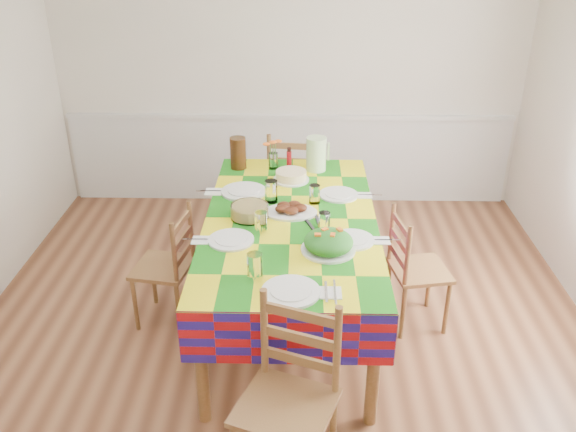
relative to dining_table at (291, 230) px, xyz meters
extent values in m
cube|color=brown|center=(-0.05, -0.39, -0.77)|extent=(4.50, 5.00, 0.04)
cube|color=silver|center=(-0.05, 2.13, 0.60)|extent=(4.50, 0.04, 2.70)
cube|color=silver|center=(-0.05, 2.08, 0.15)|extent=(4.41, 0.06, 0.04)
cube|color=silver|center=(-0.05, 2.10, -0.30)|extent=(4.41, 0.03, 0.90)
cylinder|color=brown|center=(-0.49, -0.99, -0.35)|extent=(0.08, 0.08, 0.80)
cylinder|color=brown|center=(0.49, -0.99, -0.35)|extent=(0.08, 0.08, 0.80)
cylinder|color=brown|center=(-0.49, 0.99, -0.35)|extent=(0.08, 0.08, 0.80)
cylinder|color=brown|center=(0.49, 0.99, -0.35)|extent=(0.08, 0.08, 0.80)
cube|color=brown|center=(0.00, 0.00, 0.07)|extent=(1.12, 2.12, 0.04)
cube|color=#AC0E12|center=(0.00, 0.00, 0.09)|extent=(1.16, 2.17, 0.01)
cube|color=#AC0E12|center=(-0.58, 0.00, -0.08)|extent=(0.01, 2.17, 0.34)
cube|color=#AC0E12|center=(0.58, 0.00, -0.08)|extent=(0.01, 2.17, 0.34)
cube|color=#AC0E12|center=(0.00, -1.08, -0.08)|extent=(1.16, 0.01, 0.34)
cube|color=#AC0E12|center=(0.00, 1.08, -0.08)|extent=(1.16, 0.01, 0.34)
cylinder|color=white|center=(0.02, -0.90, 0.10)|extent=(0.33, 0.33, 0.02)
cylinder|color=white|center=(0.02, -0.90, 0.12)|extent=(0.23, 0.23, 0.01)
cylinder|color=white|center=(-0.19, -0.76, 0.17)|extent=(0.09, 0.09, 0.16)
cube|color=white|center=(0.24, -0.90, 0.10)|extent=(0.12, 0.12, 0.01)
cube|color=silver|center=(0.21, -0.90, 0.11)|extent=(0.01, 0.21, 0.00)
cube|color=silver|center=(0.26, -0.90, 0.11)|extent=(0.01, 0.24, 0.00)
cylinder|color=white|center=(-0.37, -0.33, 0.10)|extent=(0.29, 0.29, 0.02)
cylinder|color=white|center=(-0.37, -0.33, 0.11)|extent=(0.21, 0.21, 0.01)
cylinder|color=white|center=(-0.19, -0.20, 0.17)|extent=(0.08, 0.08, 0.14)
cube|color=white|center=(-0.57, -0.33, 0.10)|extent=(0.11, 0.11, 0.01)
cube|color=silver|center=(-0.59, -0.33, 0.10)|extent=(0.18, 0.01, 0.00)
cube|color=silver|center=(-0.55, -0.33, 0.10)|extent=(0.22, 0.01, 0.00)
cylinder|color=white|center=(-0.36, 0.41, 0.10)|extent=(0.34, 0.34, 0.02)
cylinder|color=white|center=(-0.36, 0.41, 0.12)|extent=(0.24, 0.24, 0.01)
cylinder|color=white|center=(-0.14, 0.26, 0.18)|extent=(0.09, 0.09, 0.16)
cube|color=white|center=(-0.58, 0.41, 0.10)|extent=(0.12, 0.12, 0.01)
cube|color=silver|center=(-0.61, 0.41, 0.11)|extent=(0.21, 0.01, 0.00)
cube|color=silver|center=(-0.56, 0.41, 0.11)|extent=(0.25, 0.01, 0.00)
cylinder|color=white|center=(0.40, -0.31, 0.10)|extent=(0.28, 0.28, 0.01)
cylinder|color=white|center=(0.40, -0.31, 0.11)|extent=(0.20, 0.20, 0.01)
cylinder|color=white|center=(0.22, -0.18, 0.16)|extent=(0.08, 0.08, 0.13)
cube|color=white|center=(0.58, -0.31, 0.10)|extent=(0.10, 0.10, 0.01)
cube|color=silver|center=(0.56, -0.31, 0.10)|extent=(0.18, 0.01, 0.00)
cube|color=silver|center=(0.60, -0.31, 0.10)|extent=(0.21, 0.01, 0.00)
cylinder|color=white|center=(0.35, 0.37, 0.10)|extent=(0.29, 0.29, 0.01)
cylinder|color=white|center=(0.35, 0.37, 0.11)|extent=(0.20, 0.20, 0.01)
cylinder|color=white|center=(0.16, 0.24, 0.16)|extent=(0.08, 0.08, 0.14)
cube|color=white|center=(0.54, 0.37, 0.10)|extent=(0.11, 0.11, 0.01)
cube|color=silver|center=(0.52, 0.37, 0.10)|extent=(0.18, 0.01, 0.00)
cube|color=silver|center=(0.56, 0.37, 0.10)|extent=(0.21, 0.01, 0.00)
ellipsoid|color=white|center=(0.00, 0.07, 0.10)|extent=(0.37, 0.26, 0.02)
ellipsoid|color=black|center=(0.06, 0.07, 0.14)|extent=(0.10, 0.08, 0.05)
ellipsoid|color=black|center=(0.02, 0.12, 0.14)|extent=(0.10, 0.08, 0.05)
ellipsoid|color=black|center=(-0.05, 0.11, 0.14)|extent=(0.10, 0.08, 0.05)
ellipsoid|color=black|center=(-0.06, 0.05, 0.14)|extent=(0.10, 0.08, 0.05)
ellipsoid|color=black|center=(0.00, 0.02, 0.14)|extent=(0.10, 0.08, 0.05)
cylinder|color=white|center=(0.24, -0.43, 0.10)|extent=(0.34, 0.34, 0.02)
ellipsoid|color=#134C15|center=(0.24, -0.43, 0.16)|extent=(0.30, 0.30, 0.14)
cube|color=orange|center=(0.17, -0.47, 0.22)|extent=(0.04, 0.03, 0.01)
cube|color=orange|center=(0.22, -0.40, 0.22)|extent=(0.05, 0.05, 0.01)
cube|color=orange|center=(0.26, -0.47, 0.22)|extent=(0.03, 0.04, 0.01)
cube|color=orange|center=(0.31, -0.40, 0.22)|extent=(0.04, 0.05, 0.01)
cylinder|color=white|center=(-0.28, 0.00, 0.14)|extent=(0.26, 0.26, 0.09)
cylinder|color=#E0C776|center=(-0.28, 0.00, 0.14)|extent=(0.24, 0.24, 0.08)
cylinder|color=white|center=(-0.01, 0.64, 0.10)|extent=(0.28, 0.28, 0.01)
cylinder|color=#E5BF8C|center=(-0.01, 0.64, 0.14)|extent=(0.24, 0.24, 0.06)
cube|color=black|center=(0.13, -0.11, 0.10)|extent=(0.14, 0.33, 0.01)
cube|color=black|center=(0.19, -0.09, 0.10)|extent=(0.07, 0.34, 0.01)
cylinder|color=white|center=(-0.16, 0.89, 0.16)|extent=(0.08, 0.08, 0.13)
cylinder|color=#3A7828|center=(-0.18, 0.89, 0.21)|extent=(0.01, 0.01, 0.18)
ellipsoid|color=orange|center=(-0.21, 0.89, 0.30)|extent=(0.06, 0.06, 0.02)
cylinder|color=#3A7828|center=(-0.14, 0.90, 0.21)|extent=(0.01, 0.01, 0.18)
ellipsoid|color=orange|center=(-0.12, 0.92, 0.32)|extent=(0.06, 0.06, 0.02)
cylinder|color=#3A7828|center=(-0.16, 0.87, 0.21)|extent=(0.01, 0.01, 0.18)
ellipsoid|color=orange|center=(-0.16, 0.85, 0.33)|extent=(0.06, 0.06, 0.02)
cylinder|color=#B60E19|center=(-0.03, 0.92, 0.18)|extent=(0.04, 0.04, 0.17)
cylinder|color=#BFE9A5|center=(0.19, 0.86, 0.23)|extent=(0.16, 0.16, 0.27)
cylinder|color=black|center=(-0.44, 0.89, 0.22)|extent=(0.13, 0.13, 0.26)
cube|color=white|center=(-0.01, -1.06, 0.10)|extent=(0.08, 0.02, 0.02)
cylinder|color=brown|center=(-0.12, -1.18, -0.50)|extent=(0.04, 0.04, 0.49)
cylinder|color=brown|center=(0.25, -1.31, -0.50)|extent=(0.04, 0.04, 0.49)
cube|color=brown|center=(0.00, -1.42, -0.24)|extent=(0.59, 0.57, 0.03)
cylinder|color=brown|center=(-0.12, -1.16, 0.02)|extent=(0.04, 0.04, 0.55)
cylinder|color=brown|center=(0.25, -1.30, 0.02)|extent=(0.04, 0.04, 0.55)
cube|color=brown|center=(0.07, -1.23, -0.09)|extent=(0.38, 0.16, 0.05)
cube|color=brown|center=(0.07, -1.23, 0.05)|extent=(0.38, 0.16, 0.05)
cube|color=brown|center=(0.07, -1.23, 0.19)|extent=(0.38, 0.16, 0.05)
cylinder|color=brown|center=(0.21, 1.58, -0.51)|extent=(0.04, 0.04, 0.48)
cylinder|color=brown|center=(-0.17, 1.62, -0.51)|extent=(0.04, 0.04, 0.48)
cylinder|color=brown|center=(0.17, 1.22, -0.51)|extent=(0.04, 0.04, 0.48)
cylinder|color=brown|center=(-0.21, 1.26, -0.51)|extent=(0.04, 0.04, 0.48)
cube|color=brown|center=(0.00, 1.42, -0.26)|extent=(0.49, 0.47, 0.03)
cylinder|color=brown|center=(0.17, 1.21, -0.01)|extent=(0.04, 0.04, 0.53)
cylinder|color=brown|center=(-0.21, 1.25, -0.01)|extent=(0.04, 0.04, 0.53)
cube|color=brown|center=(-0.02, 1.23, -0.12)|extent=(0.38, 0.06, 0.05)
cube|color=brown|center=(-0.02, 1.23, 0.02)|extent=(0.38, 0.06, 0.05)
cube|color=brown|center=(-0.02, 1.23, 0.16)|extent=(0.38, 0.06, 0.05)
cylinder|color=brown|center=(-1.05, 0.20, -0.54)|extent=(0.03, 0.03, 0.43)
cylinder|color=brown|center=(-1.10, -0.14, -0.54)|extent=(0.03, 0.03, 0.43)
cylinder|color=brown|center=(-0.73, 0.14, -0.54)|extent=(0.03, 0.03, 0.43)
cylinder|color=brown|center=(-0.79, -0.20, -0.54)|extent=(0.03, 0.03, 0.43)
cube|color=brown|center=(-0.92, 0.00, -0.31)|extent=(0.44, 0.46, 0.03)
cylinder|color=brown|center=(-0.72, 0.14, -0.09)|extent=(0.03, 0.03, 0.47)
cylinder|color=brown|center=(-0.78, -0.20, -0.09)|extent=(0.03, 0.03, 0.47)
cube|color=brown|center=(-0.75, -0.03, -0.18)|extent=(0.08, 0.34, 0.05)
cube|color=brown|center=(-0.75, -0.03, -0.06)|extent=(0.08, 0.34, 0.05)
cube|color=brown|center=(-0.75, -0.03, 0.07)|extent=(0.08, 0.34, 0.05)
cylinder|color=brown|center=(1.11, -0.14, -0.54)|extent=(0.03, 0.03, 0.43)
cylinder|color=brown|center=(1.04, 0.20, -0.54)|extent=(0.03, 0.03, 0.43)
cylinder|color=brown|center=(0.79, -0.20, -0.54)|extent=(0.03, 0.03, 0.43)
cylinder|color=brown|center=(0.73, 0.14, -0.54)|extent=(0.03, 0.03, 0.43)
cube|color=brown|center=(0.92, 0.00, -0.31)|extent=(0.45, 0.46, 0.03)
cylinder|color=brown|center=(0.78, -0.20, -0.09)|extent=(0.03, 0.03, 0.47)
cylinder|color=brown|center=(0.72, 0.14, -0.09)|extent=(0.03, 0.03, 0.47)
cube|color=brown|center=(0.75, -0.03, -0.18)|extent=(0.08, 0.34, 0.05)
cube|color=brown|center=(0.75, -0.03, -0.06)|extent=(0.08, 0.34, 0.05)
cube|color=brown|center=(0.75, -0.03, 0.07)|extent=(0.08, 0.34, 0.05)
camera|label=1|loc=(0.06, -3.69, 1.99)|focal=38.00mm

